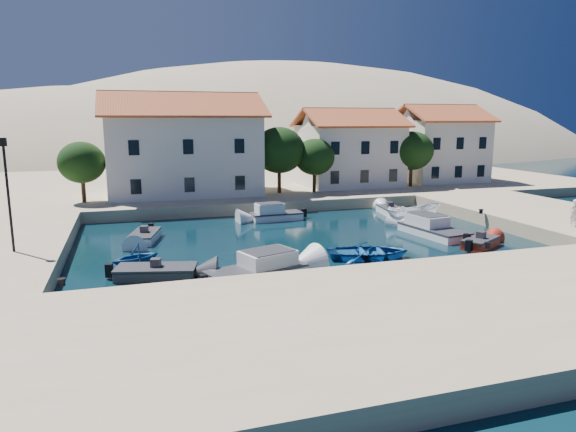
% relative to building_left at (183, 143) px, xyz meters
% --- Properties ---
extents(ground, '(400.00, 400.00, 0.00)m').
position_rel_building_left_xyz_m(ground, '(6.00, -28.00, -5.94)').
color(ground, black).
rests_on(ground, ground).
extents(quay_south, '(52.00, 12.00, 1.00)m').
position_rel_building_left_xyz_m(quay_south, '(6.00, -34.00, -5.44)').
color(quay_south, tan).
rests_on(quay_south, ground).
extents(quay_east, '(11.00, 20.00, 1.00)m').
position_rel_building_left_xyz_m(quay_east, '(26.50, -18.00, -5.44)').
color(quay_east, tan).
rests_on(quay_east, ground).
extents(quay_north, '(80.00, 36.00, 1.00)m').
position_rel_building_left_xyz_m(quay_north, '(8.00, 10.00, -5.44)').
color(quay_north, tan).
rests_on(quay_north, ground).
extents(hills, '(254.00, 176.00, 99.00)m').
position_rel_building_left_xyz_m(hills, '(26.64, 95.62, -29.34)').
color(hills, tan).
rests_on(hills, ground).
extents(building_left, '(14.70, 9.45, 9.70)m').
position_rel_building_left_xyz_m(building_left, '(0.00, 0.00, 0.00)').
color(building_left, silver).
rests_on(building_left, quay_north).
extents(building_mid, '(10.50, 8.40, 8.30)m').
position_rel_building_left_xyz_m(building_mid, '(18.00, 1.00, -0.71)').
color(building_mid, silver).
rests_on(building_mid, quay_north).
extents(building_right, '(9.45, 8.40, 8.80)m').
position_rel_building_left_xyz_m(building_right, '(30.00, 2.00, -0.46)').
color(building_right, silver).
rests_on(building_right, quay_north).
extents(trees, '(37.30, 5.30, 6.45)m').
position_rel_building_left_xyz_m(trees, '(10.51, -2.54, -1.10)').
color(trees, '#382314').
rests_on(trees, quay_north).
extents(lamppost, '(0.35, 0.25, 6.22)m').
position_rel_building_left_xyz_m(lamppost, '(-11.50, -20.00, -1.18)').
color(lamppost, black).
rests_on(lamppost, quay_west).
extents(bollards, '(29.36, 9.56, 0.30)m').
position_rel_building_left_xyz_m(bollards, '(8.80, -24.13, -4.79)').
color(bollards, black).
rests_on(bollards, ground).
extents(motorboat_grey_sw, '(4.44, 2.79, 1.25)m').
position_rel_building_left_xyz_m(motorboat_grey_sw, '(-4.13, -24.04, -5.64)').
color(motorboat_grey_sw, '#303035').
rests_on(motorboat_grey_sw, ground).
extents(cabin_cruiser_south, '(5.66, 3.79, 1.60)m').
position_rel_building_left_xyz_m(cabin_cruiser_south, '(0.83, -25.81, -5.46)').
color(cabin_cruiser_south, white).
rests_on(cabin_cruiser_south, ground).
extents(rowboat_south, '(5.54, 4.49, 1.01)m').
position_rel_building_left_xyz_m(rowboat_south, '(8.25, -23.82, -5.94)').
color(rowboat_south, '#194E8C').
rests_on(rowboat_south, ground).
extents(motorboat_red_se, '(3.40, 2.77, 1.25)m').
position_rel_building_left_xyz_m(motorboat_red_se, '(16.34, -23.66, -5.64)').
color(motorboat_red_se, maroon).
rests_on(motorboat_red_se, ground).
extents(cabin_cruiser_east, '(2.95, 5.77, 1.60)m').
position_rel_building_left_xyz_m(cabin_cruiser_east, '(15.33, -19.80, -5.46)').
color(cabin_cruiser_east, white).
rests_on(cabin_cruiser_east, ground).
extents(boat_east, '(4.72, 1.89, 1.80)m').
position_rel_building_left_xyz_m(boat_east, '(16.17, -15.72, -5.94)').
color(boat_east, white).
rests_on(boat_east, ground).
extents(motorboat_white_ne, '(2.10, 3.57, 1.25)m').
position_rel_building_left_xyz_m(motorboat_white_ne, '(16.57, -11.19, -5.64)').
color(motorboat_white_ne, white).
rests_on(motorboat_white_ne, ground).
extents(rowboat_west, '(3.56, 3.38, 1.47)m').
position_rel_building_left_xyz_m(rowboat_west, '(-5.11, -21.56, -5.94)').
color(rowboat_west, '#194E8C').
rests_on(rowboat_west, ground).
extents(motorboat_white_west, '(2.49, 3.95, 1.25)m').
position_rel_building_left_xyz_m(motorboat_white_west, '(-4.40, -15.28, -5.64)').
color(motorboat_white_west, white).
rests_on(motorboat_white_west, ground).
extents(cabin_cruiser_north, '(4.31, 1.99, 1.60)m').
position_rel_building_left_xyz_m(cabin_cruiser_north, '(6.26, -10.86, -5.46)').
color(cabin_cruiser_north, white).
rests_on(cabin_cruiser_north, ground).
extents(pedestrian, '(0.71, 0.50, 1.87)m').
position_rel_building_left_xyz_m(pedestrian, '(23.47, -23.98, -4.00)').
color(pedestrian, white).
rests_on(pedestrian, quay_east).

